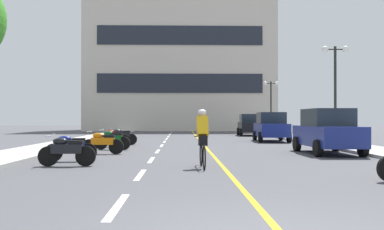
# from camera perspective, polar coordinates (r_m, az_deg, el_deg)

# --- Properties ---
(ground_plane) EXTENTS (140.00, 140.00, 0.00)m
(ground_plane) POSITION_cam_1_polar(r_m,az_deg,el_deg) (26.15, 0.73, -3.60)
(ground_plane) COLOR #47474C
(curb_left) EXTENTS (2.40, 72.00, 0.12)m
(curb_left) POSITION_cam_1_polar(r_m,az_deg,el_deg) (29.79, -13.49, -3.09)
(curb_left) COLOR #A8A8A3
(curb_left) RESTS_ON ground
(curb_right) EXTENTS (2.40, 72.00, 0.12)m
(curb_right) POSITION_cam_1_polar(r_m,az_deg,el_deg) (30.25, 14.29, -3.05)
(curb_right) COLOR #A8A8A3
(curb_right) RESTS_ON ground
(lane_dash_0) EXTENTS (0.14, 2.20, 0.01)m
(lane_dash_0) POSITION_cam_1_polar(r_m,az_deg,el_deg) (7.31, -9.66, -11.58)
(lane_dash_0) COLOR silver
(lane_dash_0) RESTS_ON ground
(lane_dash_1) EXTENTS (0.14, 2.20, 0.01)m
(lane_dash_1) POSITION_cam_1_polar(r_m,az_deg,el_deg) (11.23, -6.70, -7.69)
(lane_dash_1) COLOR silver
(lane_dash_1) RESTS_ON ground
(lane_dash_2) EXTENTS (0.14, 2.20, 0.01)m
(lane_dash_2) POSITION_cam_1_polar(r_m,az_deg,el_deg) (15.20, -5.30, -5.81)
(lane_dash_2) COLOR silver
(lane_dash_2) RESTS_ON ground
(lane_dash_3) EXTENTS (0.14, 2.20, 0.01)m
(lane_dash_3) POSITION_cam_1_polar(r_m,az_deg,el_deg) (19.18, -4.49, -4.71)
(lane_dash_3) COLOR silver
(lane_dash_3) RESTS_ON ground
(lane_dash_4) EXTENTS (0.14, 2.20, 0.01)m
(lane_dash_4) POSITION_cam_1_polar(r_m,az_deg,el_deg) (23.16, -3.96, -3.99)
(lane_dash_4) COLOR silver
(lane_dash_4) RESTS_ON ground
(lane_dash_5) EXTENTS (0.14, 2.20, 0.01)m
(lane_dash_5) POSITION_cam_1_polar(r_m,az_deg,el_deg) (27.15, -3.58, -3.48)
(lane_dash_5) COLOR silver
(lane_dash_5) RESTS_ON ground
(lane_dash_6) EXTENTS (0.14, 2.20, 0.01)m
(lane_dash_6) POSITION_cam_1_polar(r_m,az_deg,el_deg) (31.15, -3.30, -3.10)
(lane_dash_6) COLOR silver
(lane_dash_6) RESTS_ON ground
(lane_dash_7) EXTENTS (0.14, 2.20, 0.01)m
(lane_dash_7) POSITION_cam_1_polar(r_m,az_deg,el_deg) (35.14, -3.08, -2.80)
(lane_dash_7) COLOR silver
(lane_dash_7) RESTS_ON ground
(lane_dash_8) EXTENTS (0.14, 2.20, 0.01)m
(lane_dash_8) POSITION_cam_1_polar(r_m,az_deg,el_deg) (39.14, -2.91, -2.57)
(lane_dash_8) COLOR silver
(lane_dash_8) RESTS_ON ground
(lane_dash_9) EXTENTS (0.14, 2.20, 0.01)m
(lane_dash_9) POSITION_cam_1_polar(r_m,az_deg,el_deg) (43.13, -2.77, -2.38)
(lane_dash_9) COLOR silver
(lane_dash_9) RESTS_ON ground
(lane_dash_10) EXTENTS (0.14, 2.20, 0.01)m
(lane_dash_10) POSITION_cam_1_polar(r_m,az_deg,el_deg) (47.13, -2.66, -2.22)
(lane_dash_10) COLOR silver
(lane_dash_10) RESTS_ON ground
(lane_dash_11) EXTENTS (0.14, 2.20, 0.01)m
(lane_dash_11) POSITION_cam_1_polar(r_m,az_deg,el_deg) (51.13, -2.56, -2.09)
(lane_dash_11) COLOR silver
(lane_dash_11) RESTS_ON ground
(centre_line_yellow) EXTENTS (0.12, 66.00, 0.01)m
(centre_line_yellow) POSITION_cam_1_polar(r_m,az_deg,el_deg) (29.16, 1.00, -3.27)
(centre_line_yellow) COLOR gold
(centre_line_yellow) RESTS_ON ground
(office_building) EXTENTS (22.48, 9.43, 18.27)m
(office_building) POSITION_cam_1_polar(r_m,az_deg,el_deg) (55.30, -1.54, 7.52)
(office_building) COLOR beige
(office_building) RESTS_ON ground
(street_lamp_mid) EXTENTS (1.46, 0.36, 5.21)m
(street_lamp_mid) POSITION_cam_1_polar(r_m,az_deg,el_deg) (24.88, 18.07, 5.32)
(street_lamp_mid) COLOR black
(street_lamp_mid) RESTS_ON curb_right
(street_lamp_far) EXTENTS (1.46, 0.36, 4.80)m
(street_lamp_far) POSITION_cam_1_polar(r_m,az_deg,el_deg) (41.51, 10.20, 2.61)
(street_lamp_far) COLOR black
(street_lamp_far) RESTS_ON curb_right
(parked_car_near) EXTENTS (1.98, 4.23, 1.82)m
(parked_car_near) POSITION_cam_1_polar(r_m,az_deg,el_deg) (18.56, 17.13, -2.01)
(parked_car_near) COLOR black
(parked_car_near) RESTS_ON ground
(parked_car_mid) EXTENTS (2.08, 4.28, 1.82)m
(parked_car_mid) POSITION_cam_1_polar(r_m,az_deg,el_deg) (27.92, 10.21, -1.51)
(parked_car_mid) COLOR black
(parked_car_mid) RESTS_ON ground
(parked_car_far) EXTENTS (2.08, 4.28, 1.82)m
(parked_car_far) POSITION_cam_1_polar(r_m,az_deg,el_deg) (37.47, 7.49, -1.26)
(parked_car_far) COLOR black
(parked_car_far) RESTS_ON ground
(motorcycle_2) EXTENTS (1.70, 0.60, 0.92)m
(motorcycle_2) POSITION_cam_1_polar(r_m,az_deg,el_deg) (13.60, -15.96, -4.43)
(motorcycle_2) COLOR black
(motorcycle_2) RESTS_ON ground
(motorcycle_3) EXTENTS (1.69, 0.60, 0.92)m
(motorcycle_3) POSITION_cam_1_polar(r_m,az_deg,el_deg) (15.09, -15.50, -4.05)
(motorcycle_3) COLOR black
(motorcycle_3) RESTS_ON ground
(motorcycle_4) EXTENTS (1.70, 0.60, 0.92)m
(motorcycle_4) POSITION_cam_1_polar(r_m,az_deg,el_deg) (17.96, -11.53, -3.49)
(motorcycle_4) COLOR black
(motorcycle_4) RESTS_ON ground
(motorcycle_5) EXTENTS (1.68, 0.65, 0.92)m
(motorcycle_5) POSITION_cam_1_polar(r_m,az_deg,el_deg) (20.40, -10.31, -3.13)
(motorcycle_5) COLOR black
(motorcycle_5) RESTS_ON ground
(motorcycle_6) EXTENTS (1.70, 0.60, 0.92)m
(motorcycle_6) POSITION_cam_1_polar(r_m,az_deg,el_deg) (22.33, -10.12, -2.90)
(motorcycle_6) COLOR black
(motorcycle_6) RESTS_ON ground
(motorcycle_7) EXTENTS (1.65, 0.76, 0.92)m
(motorcycle_7) POSITION_cam_1_polar(r_m,az_deg,el_deg) (23.93, -9.18, -2.75)
(motorcycle_7) COLOR black
(motorcycle_7) RESTS_ON ground
(cyclist_rider) EXTENTS (0.42, 1.77, 1.71)m
(cyclist_rider) POSITION_cam_1_polar(r_m,az_deg,el_deg) (12.68, 1.37, -2.86)
(cyclist_rider) COLOR black
(cyclist_rider) RESTS_ON ground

